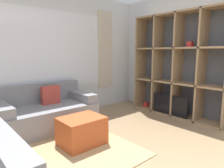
# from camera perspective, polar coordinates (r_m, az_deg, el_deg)

# --- Properties ---
(wall_back) EXTENTS (5.93, 0.11, 2.70)m
(wall_back) POSITION_cam_1_polar(r_m,az_deg,el_deg) (4.38, -17.70, 8.16)
(wall_back) COLOR silver
(wall_back) RESTS_ON ground_plane
(wall_right) EXTENTS (0.07, 4.36, 2.70)m
(wall_right) POSITION_cam_1_polar(r_m,az_deg,el_deg) (4.81, 18.95, 8.05)
(wall_right) COLOR silver
(wall_right) RESTS_ON ground_plane
(area_rug) EXTENTS (2.53, 1.80, 0.01)m
(area_rug) POSITION_cam_1_polar(r_m,az_deg,el_deg) (2.91, -19.82, -19.95)
(area_rug) COLOR tan
(area_rug) RESTS_ON ground_plane
(shelving_unit) EXTENTS (0.42, 2.11, 2.22)m
(shelving_unit) POSITION_cam_1_polar(r_m,az_deg,el_deg) (4.59, 18.45, 4.62)
(shelving_unit) COLOR #515660
(shelving_unit) RESTS_ON ground_plane
(couch_main) EXTENTS (1.73, 0.94, 0.79)m
(couch_main) POSITION_cam_1_polar(r_m,az_deg,el_deg) (3.93, -18.50, -7.68)
(couch_main) COLOR gray
(couch_main) RESTS_ON ground_plane
(ottoman) EXTENTS (0.63, 0.51, 0.43)m
(ottoman) POSITION_cam_1_polar(r_m,az_deg,el_deg) (3.13, -8.64, -13.14)
(ottoman) COLOR #B74C23
(ottoman) RESTS_ON ground_plane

